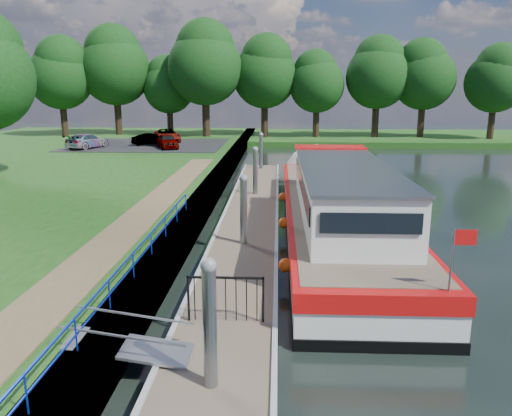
{
  "coord_description": "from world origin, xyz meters",
  "views": [
    {
      "loc": [
        1.22,
        -8.87,
        5.85
      ],
      "look_at": [
        0.38,
        9.91,
        1.4
      ],
      "focal_mm": 35.0,
      "sensor_mm": 36.0,
      "label": 1
    }
  ],
  "objects_px": {
    "pontoon": "(251,218)",
    "barge": "(333,205)",
    "car_b": "(151,140)",
    "car_a": "(167,141)",
    "car_c": "(87,141)",
    "car_d": "(167,135)"
  },
  "relations": [
    {
      "from": "pontoon",
      "to": "barge",
      "type": "distance_m",
      "value": 3.86
    },
    {
      "from": "pontoon",
      "to": "barge",
      "type": "bearing_deg",
      "value": -16.4
    },
    {
      "from": "pontoon",
      "to": "car_c",
      "type": "relative_size",
      "value": 6.8
    },
    {
      "from": "car_d",
      "to": "car_c",
      "type": "bearing_deg",
      "value": -156.79
    },
    {
      "from": "car_a",
      "to": "car_c",
      "type": "relative_size",
      "value": 0.85
    },
    {
      "from": "barge",
      "to": "car_c",
      "type": "relative_size",
      "value": 4.8
    },
    {
      "from": "car_b",
      "to": "car_c",
      "type": "relative_size",
      "value": 0.76
    },
    {
      "from": "barge",
      "to": "car_a",
      "type": "relative_size",
      "value": 5.62
    },
    {
      "from": "barge",
      "to": "car_d",
      "type": "bearing_deg",
      "value": 115.2
    },
    {
      "from": "car_b",
      "to": "car_c",
      "type": "xyz_separation_m",
      "value": [
        -5.06,
        -2.31,
        0.09
      ]
    },
    {
      "from": "car_b",
      "to": "car_a",
      "type": "bearing_deg",
      "value": -131.04
    },
    {
      "from": "car_b",
      "to": "car_c",
      "type": "height_order",
      "value": "car_c"
    },
    {
      "from": "car_b",
      "to": "car_d",
      "type": "distance_m",
      "value": 3.53
    },
    {
      "from": "car_b",
      "to": "car_d",
      "type": "xyz_separation_m",
      "value": [
        0.81,
        3.43,
        0.09
      ]
    },
    {
      "from": "barge",
      "to": "car_b",
      "type": "height_order",
      "value": "barge"
    },
    {
      "from": "car_a",
      "to": "car_d",
      "type": "distance_m",
      "value": 5.68
    },
    {
      "from": "car_d",
      "to": "car_a",
      "type": "bearing_deg",
      "value": -98.6
    },
    {
      "from": "barge",
      "to": "car_b",
      "type": "bearing_deg",
      "value": 119.56
    },
    {
      "from": "pontoon",
      "to": "car_b",
      "type": "bearing_deg",
      "value": 113.86
    },
    {
      "from": "barge",
      "to": "car_a",
      "type": "distance_m",
      "value": 25.98
    },
    {
      "from": "pontoon",
      "to": "car_b",
      "type": "height_order",
      "value": "car_b"
    },
    {
      "from": "car_b",
      "to": "pontoon",
      "type": "bearing_deg",
      "value": -151.29
    }
  ]
}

